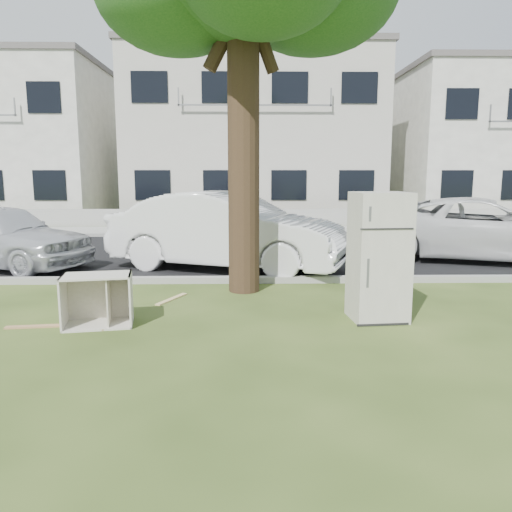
{
  "coord_description": "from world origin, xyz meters",
  "views": [
    {
      "loc": [
        -0.36,
        -6.88,
        2.07
      ],
      "look_at": [
        -0.21,
        0.6,
        0.83
      ],
      "focal_mm": 35.0,
      "sensor_mm": 36.0,
      "label": 1
    }
  ],
  "objects_px": {
    "fridge": "(379,257)",
    "car_right": "(482,229)",
    "car_center": "(227,231)",
    "cabinet": "(98,300)"
  },
  "relations": [
    {
      "from": "fridge",
      "to": "car_right",
      "type": "height_order",
      "value": "fridge"
    },
    {
      "from": "car_center",
      "to": "car_right",
      "type": "xyz_separation_m",
      "value": [
        6.09,
        1.11,
        -0.09
      ]
    },
    {
      "from": "car_center",
      "to": "car_right",
      "type": "height_order",
      "value": "car_center"
    },
    {
      "from": "fridge",
      "to": "car_center",
      "type": "bearing_deg",
      "value": 115.88
    },
    {
      "from": "cabinet",
      "to": "car_right",
      "type": "xyz_separation_m",
      "value": [
        7.72,
        5.15,
        0.39
      ]
    },
    {
      "from": "car_center",
      "to": "cabinet",
      "type": "bearing_deg",
      "value": 178.74
    },
    {
      "from": "cabinet",
      "to": "car_center",
      "type": "height_order",
      "value": "car_center"
    },
    {
      "from": "fridge",
      "to": "car_right",
      "type": "xyz_separation_m",
      "value": [
        3.81,
        4.91,
        -0.16
      ]
    },
    {
      "from": "cabinet",
      "to": "car_center",
      "type": "distance_m",
      "value": 4.38
    },
    {
      "from": "car_center",
      "to": "car_right",
      "type": "bearing_deg",
      "value": -58.88
    }
  ]
}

